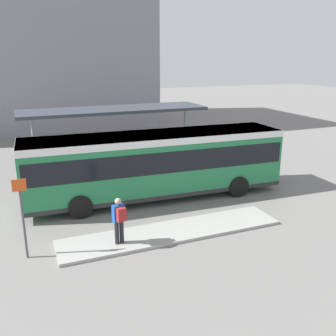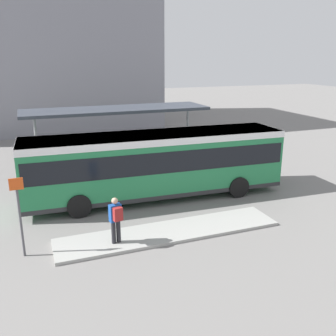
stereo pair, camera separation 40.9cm
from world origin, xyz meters
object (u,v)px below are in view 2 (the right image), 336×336
city_bus (156,161)px  pedestrian_waiting (116,218)px  potted_planter_near_shelter (133,164)px  bicycle_orange (246,150)px  bicycle_red (253,154)px  platform_sign (20,214)px  bicycle_green (262,156)px

city_bus → pedestrian_waiting: city_bus is taller
city_bus → pedestrian_waiting: size_ratio=7.13×
pedestrian_waiting → potted_planter_near_shelter: (2.78, 7.62, -0.38)m
bicycle_orange → bicycle_red: bearing=-171.1°
bicycle_red → city_bus: bearing=-63.7°
pedestrian_waiting → platform_sign: bearing=70.2°
bicycle_red → bicycle_orange: bicycle_orange is taller
bicycle_green → potted_planter_near_shelter: potted_planter_near_shelter is taller
bicycle_green → pedestrian_waiting: bearing=123.5°
city_bus → bicycle_red: size_ratio=7.89×
city_bus → bicycle_orange: (8.28, 5.27, -1.45)m
pedestrian_waiting → potted_planter_near_shelter: bearing=-31.8°
bicycle_red → bicycle_orange: bearing=179.1°
bicycle_red → platform_sign: 16.49m
city_bus → potted_planter_near_shelter: size_ratio=8.92×
bicycle_orange → bicycle_green: bearing=-168.0°
city_bus → bicycle_green: (8.40, 3.48, -1.45)m
bicycle_green → bicycle_orange: size_ratio=1.01×
city_bus → potted_planter_near_shelter: (-0.15, 3.50, -1.10)m
city_bus → bicycle_red: bearing=30.2°
pedestrian_waiting → bicycle_green: 13.66m
bicycle_orange → potted_planter_near_shelter: potted_planter_near_shelter is taller
pedestrian_waiting → platform_sign: platform_sign is taller
city_bus → bicycle_green: bearing=24.9°
pedestrian_waiting → city_bus: bearing=-47.2°
potted_planter_near_shelter → bicycle_green: bearing=-0.2°
pedestrian_waiting → potted_planter_near_shelter: size_ratio=1.25×
potted_planter_near_shelter → platform_sign: (-5.90, -7.18, 0.84)m
bicycle_red → platform_sign: size_ratio=0.55×
city_bus → bicycle_red: city_bus is taller
platform_sign → bicycle_orange: bearing=32.0°
bicycle_green → city_bus: bearing=112.1°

